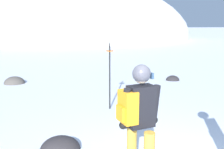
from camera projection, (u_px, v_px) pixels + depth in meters
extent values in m
ellipsoid|color=white|center=(73.00, 38.00, 42.67)|extent=(37.39, 33.65, 17.79)
cylinder|color=#BC8E33|center=(132.00, 146.00, 3.95)|extent=(0.15, 0.15, 0.82)
cube|color=black|center=(141.00, 106.00, 3.60)|extent=(0.40, 0.29, 0.58)
cylinder|color=black|center=(126.00, 108.00, 3.51)|extent=(0.13, 0.19, 0.57)
cylinder|color=black|center=(155.00, 104.00, 3.69)|extent=(0.13, 0.19, 0.57)
sphere|color=black|center=(123.00, 125.00, 3.58)|extent=(0.11, 0.11, 0.11)
sphere|color=black|center=(154.00, 120.00, 3.78)|extent=(0.11, 0.11, 0.11)
cube|color=orange|center=(128.00, 107.00, 3.52)|extent=(0.23, 0.31, 0.44)
cube|color=orange|center=(121.00, 113.00, 3.49)|extent=(0.10, 0.21, 0.20)
sphere|color=beige|center=(141.00, 76.00, 3.52)|extent=(0.21, 0.21, 0.21)
sphere|color=#4C4C56|center=(141.00, 74.00, 3.51)|extent=(0.25, 0.25, 0.25)
cube|color=navy|center=(150.00, 75.00, 3.57)|extent=(0.06, 0.17, 0.08)
cylinder|color=black|center=(110.00, 77.00, 6.90)|extent=(0.04, 0.04, 1.74)
cylinder|color=orange|center=(110.00, 51.00, 6.77)|extent=(0.20, 0.20, 0.02)
cone|color=black|center=(110.00, 42.00, 6.72)|extent=(0.04, 0.04, 0.08)
ellipsoid|color=#4C4742|center=(15.00, 83.00, 10.04)|extent=(0.78, 0.66, 0.54)
ellipsoid|color=#282628|center=(173.00, 80.00, 10.63)|extent=(0.55, 0.47, 0.38)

